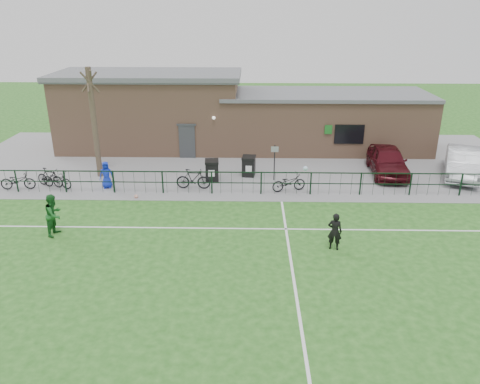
{
  "coord_description": "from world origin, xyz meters",
  "views": [
    {
      "loc": [
        0.44,
        -14.1,
        8.92
      ],
      "look_at": [
        0.0,
        5.0,
        1.3
      ],
      "focal_mm": 35.0,
      "sensor_mm": 36.0,
      "label": 1
    }
  ],
  "objects_px": {
    "car_maroon": "(388,161)",
    "outfield_player": "(54,215)",
    "bare_tree": "(94,124)",
    "bicycle_a": "(18,181)",
    "spectator_child": "(106,175)",
    "bicycle_d": "(193,179)",
    "wheelie_bin_right": "(249,167)",
    "wheelie_bin_left": "(212,171)",
    "sign_post": "(274,163)",
    "ball_ground": "(136,196)",
    "bicycle_c": "(57,180)",
    "car_silver": "(462,163)",
    "bicycle_e": "(289,182)",
    "bicycle_b": "(50,177)"
  },
  "relations": [
    {
      "from": "car_silver",
      "to": "bicycle_d",
      "type": "xyz_separation_m",
      "value": [
        -14.77,
        -2.27,
        -0.26
      ]
    },
    {
      "from": "wheelie_bin_left",
      "to": "bicycle_e",
      "type": "relative_size",
      "value": 0.59
    },
    {
      "from": "sign_post",
      "to": "car_silver",
      "type": "xyz_separation_m",
      "value": [
        10.5,
        0.85,
        -0.21
      ]
    },
    {
      "from": "bicycle_e",
      "to": "ball_ground",
      "type": "bearing_deg",
      "value": 81.48
    },
    {
      "from": "wheelie_bin_left",
      "to": "bicycle_b",
      "type": "bearing_deg",
      "value": -176.71
    },
    {
      "from": "bare_tree",
      "to": "ball_ground",
      "type": "bearing_deg",
      "value": -49.09
    },
    {
      "from": "outfield_player",
      "to": "bicycle_b",
      "type": "bearing_deg",
      "value": 33.48
    },
    {
      "from": "bicycle_d",
      "to": "ball_ground",
      "type": "distance_m",
      "value": 3.06
    },
    {
      "from": "bicycle_a",
      "to": "spectator_child",
      "type": "distance_m",
      "value": 4.57
    },
    {
      "from": "bicycle_a",
      "to": "bicycle_e",
      "type": "height_order",
      "value": "bicycle_e"
    },
    {
      "from": "bicycle_d",
      "to": "spectator_child",
      "type": "relative_size",
      "value": 1.25
    },
    {
      "from": "bare_tree",
      "to": "bicycle_a",
      "type": "relative_size",
      "value": 3.38
    },
    {
      "from": "wheelie_bin_right",
      "to": "car_maroon",
      "type": "bearing_deg",
      "value": 10.01
    },
    {
      "from": "car_maroon",
      "to": "outfield_player",
      "type": "height_order",
      "value": "outfield_player"
    },
    {
      "from": "bare_tree",
      "to": "bicycle_d",
      "type": "bearing_deg",
      "value": -18.78
    },
    {
      "from": "bicycle_a",
      "to": "ball_ground",
      "type": "distance_m",
      "value": 6.48
    },
    {
      "from": "bare_tree",
      "to": "sign_post",
      "type": "distance_m",
      "value": 9.96
    },
    {
      "from": "car_maroon",
      "to": "bicycle_d",
      "type": "xyz_separation_m",
      "value": [
        -10.71,
        -2.56,
        -0.25
      ]
    },
    {
      "from": "ball_ground",
      "to": "car_maroon",
      "type": "bearing_deg",
      "value": 16.13
    },
    {
      "from": "bare_tree",
      "to": "outfield_player",
      "type": "distance_m",
      "value": 7.49
    },
    {
      "from": "wheelie_bin_left",
      "to": "spectator_child",
      "type": "distance_m",
      "value": 5.58
    },
    {
      "from": "wheelie_bin_left",
      "to": "ball_ground",
      "type": "xyz_separation_m",
      "value": [
        -3.59,
        -2.65,
        -0.45
      ]
    },
    {
      "from": "wheelie_bin_right",
      "to": "wheelie_bin_left",
      "type": "bearing_deg",
      "value": -151.52
    },
    {
      "from": "car_silver",
      "to": "bicycle_a",
      "type": "xyz_separation_m",
      "value": [
        -23.87,
        -2.55,
        -0.33
      ]
    },
    {
      "from": "bicycle_c",
      "to": "spectator_child",
      "type": "distance_m",
      "value": 2.6
    },
    {
      "from": "ball_ground",
      "to": "bicycle_c",
      "type": "bearing_deg",
      "value": 163.74
    },
    {
      "from": "car_maroon",
      "to": "bicycle_e",
      "type": "xyz_separation_m",
      "value": [
        -5.76,
        -2.77,
        -0.32
      ]
    },
    {
      "from": "car_silver",
      "to": "spectator_child",
      "type": "xyz_separation_m",
      "value": [
        -19.32,
        -2.21,
        -0.08
      ]
    },
    {
      "from": "car_maroon",
      "to": "bicycle_d",
      "type": "bearing_deg",
      "value": -162.31
    },
    {
      "from": "bicycle_b",
      "to": "spectator_child",
      "type": "height_order",
      "value": "spectator_child"
    },
    {
      "from": "bicycle_a",
      "to": "car_maroon",
      "type": "bearing_deg",
      "value": -87.04
    },
    {
      "from": "car_silver",
      "to": "spectator_child",
      "type": "distance_m",
      "value": 19.45
    },
    {
      "from": "wheelie_bin_left",
      "to": "bicycle_a",
      "type": "height_order",
      "value": "wheelie_bin_left"
    },
    {
      "from": "wheelie_bin_right",
      "to": "ball_ground",
      "type": "relative_size",
      "value": 5.33
    },
    {
      "from": "car_maroon",
      "to": "bicycle_b",
      "type": "relative_size",
      "value": 2.76
    },
    {
      "from": "wheelie_bin_left",
      "to": "sign_post",
      "type": "xyz_separation_m",
      "value": [
        3.39,
        0.09,
        0.47
      ]
    },
    {
      "from": "sign_post",
      "to": "ball_ground",
      "type": "bearing_deg",
      "value": -158.59
    },
    {
      "from": "wheelie_bin_right",
      "to": "spectator_child",
      "type": "relative_size",
      "value": 0.73
    },
    {
      "from": "bicycle_a",
      "to": "bicycle_c",
      "type": "distance_m",
      "value": 1.98
    },
    {
      "from": "bicycle_e",
      "to": "bicycle_b",
      "type": "bearing_deg",
      "value": 71.51
    },
    {
      "from": "wheelie_bin_left",
      "to": "bicycle_b",
      "type": "height_order",
      "value": "wheelie_bin_left"
    },
    {
      "from": "bicycle_b",
      "to": "spectator_child",
      "type": "xyz_separation_m",
      "value": [
        3.05,
        -0.1,
        0.21
      ]
    },
    {
      "from": "sign_post",
      "to": "bicycle_a",
      "type": "relative_size",
      "value": 1.13
    },
    {
      "from": "bicycle_c",
      "to": "bicycle_e",
      "type": "bearing_deg",
      "value": -73.02
    },
    {
      "from": "outfield_player",
      "to": "bicycle_d",
      "type": "bearing_deg",
      "value": -34.73
    },
    {
      "from": "bare_tree",
      "to": "bicycle_d",
      "type": "distance_m",
      "value": 6.29
    },
    {
      "from": "bare_tree",
      "to": "outfield_player",
      "type": "bearing_deg",
      "value": -87.34
    },
    {
      "from": "car_maroon",
      "to": "bicycle_e",
      "type": "height_order",
      "value": "car_maroon"
    },
    {
      "from": "car_maroon",
      "to": "outfield_player",
      "type": "relative_size",
      "value": 2.59
    },
    {
      "from": "bare_tree",
      "to": "car_maroon",
      "type": "relative_size",
      "value": 1.3
    }
  ]
}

